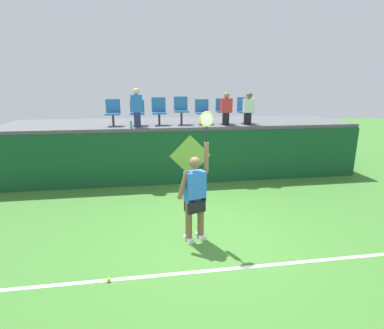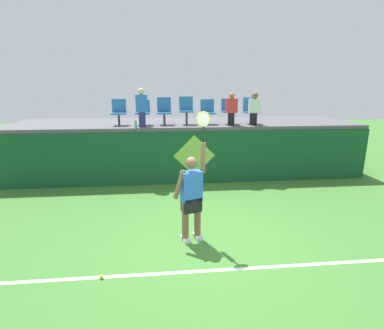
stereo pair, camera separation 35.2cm
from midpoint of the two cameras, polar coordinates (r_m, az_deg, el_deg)
name	(u,v)px [view 2 (the right image)]	position (r m, az deg, el deg)	size (l,w,h in m)	color
ground_plane	(205,240)	(6.11, 4.26, -14.13)	(40.00, 40.00, 0.00)	#3D752D
court_back_wall	(189,158)	(9.20, 0.45, 1.32)	(11.47, 0.20, 1.61)	#144C28
spectator_platform	(185,123)	(10.48, -0.42, 7.80)	(11.47, 3.03, 0.12)	#56565B
court_baseline_stripe	(214,270)	(5.26, 6.28, -19.37)	(10.32, 0.08, 0.01)	white
tennis_player	(192,195)	(5.73, 1.71, -5.78)	(0.73, 0.36, 2.50)	white
tennis_ball	(101,277)	(5.19, -14.87, -19.93)	(0.07, 0.07, 0.07)	#D1E533
water_bottle	(136,124)	(9.04, -9.54, 7.56)	(0.06, 0.06, 0.22)	#26B272
stadium_chair_0	(119,111)	(9.75, -12.72, 9.88)	(0.44, 0.42, 0.80)	#38383D
stadium_chair_1	(143,111)	(9.68, -8.29, 10.01)	(0.44, 0.42, 0.77)	#38383D
stadium_chair_2	(164,110)	(9.69, -4.25, 10.29)	(0.44, 0.42, 0.85)	#38383D
stadium_chair_3	(186,109)	(9.73, 0.00, 10.53)	(0.44, 0.42, 0.87)	#38383D
stadium_chair_4	(208,111)	(9.82, 4.04, 10.16)	(0.44, 0.42, 0.78)	#38383D
stadium_chair_5	(229,110)	(9.96, 8.00, 10.29)	(0.44, 0.42, 0.81)	#38383D
stadium_chair_6	(250,109)	(10.16, 12.03, 10.20)	(0.44, 0.42, 0.84)	#38383D
spectator_0	(142,107)	(9.22, -8.44, 10.80)	(0.34, 0.20, 1.14)	navy
spectator_1	(232,109)	(9.56, 8.58, 10.45)	(0.34, 0.20, 1.01)	black
spectator_2	(254,108)	(9.76, 12.79, 10.38)	(0.34, 0.20, 1.01)	black
wall_signage_mount	(194,183)	(9.34, 1.50, -3.62)	(1.27, 0.01, 1.52)	#144C28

